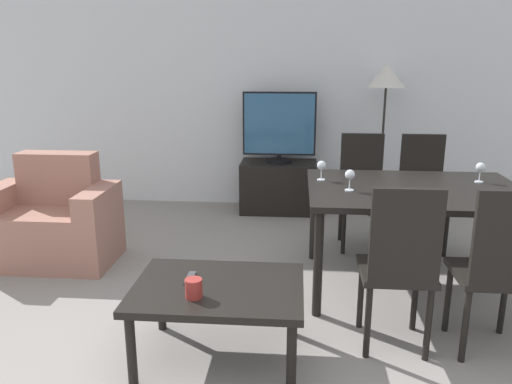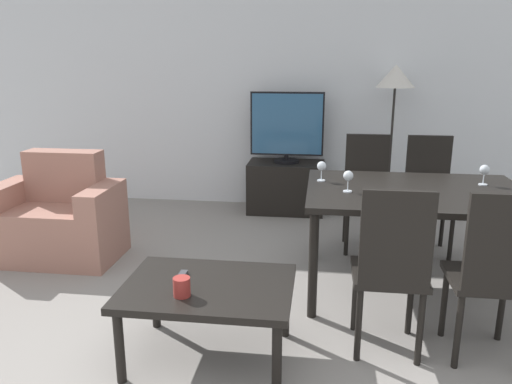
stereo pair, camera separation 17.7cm
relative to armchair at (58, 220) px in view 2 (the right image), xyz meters
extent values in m
cube|color=silver|center=(1.54, 1.84, 1.03)|extent=(6.86, 0.06, 2.70)
cube|color=#9E6B5B|center=(0.00, -0.03, -0.10)|extent=(0.64, 0.61, 0.45)
cube|color=#9E6B5B|center=(0.00, 0.18, 0.34)|extent=(0.64, 0.20, 0.42)
cube|color=#9E6B5B|center=(-0.41, -0.03, -0.01)|extent=(0.18, 0.61, 0.63)
cube|color=#9E6B5B|center=(0.41, -0.03, -0.01)|extent=(0.18, 0.61, 0.63)
cube|color=black|center=(1.77, 1.54, -0.05)|extent=(0.81, 0.46, 0.54)
cylinder|color=black|center=(1.77, 1.54, 0.23)|extent=(0.27, 0.27, 0.03)
cylinder|color=black|center=(1.77, 1.54, 0.27)|extent=(0.04, 0.04, 0.05)
cube|color=black|center=(1.77, 1.54, 0.63)|extent=(0.77, 0.04, 0.66)
cube|color=#2D5B84|center=(1.77, 1.52, 0.63)|extent=(0.73, 0.01, 0.62)
cube|color=black|center=(1.56, -1.26, 0.10)|extent=(0.91, 0.67, 0.04)
cylinder|color=black|center=(1.16, -1.54, -0.12)|extent=(0.05, 0.05, 0.40)
cylinder|color=black|center=(1.96, -1.54, -0.12)|extent=(0.05, 0.05, 0.40)
cylinder|color=black|center=(1.16, -0.98, -0.12)|extent=(0.05, 0.05, 0.40)
cylinder|color=black|center=(1.96, -0.98, -0.12)|extent=(0.05, 0.05, 0.40)
cube|color=black|center=(2.79, -0.26, 0.41)|extent=(1.48, 1.08, 0.04)
cylinder|color=black|center=(2.11, -0.73, 0.03)|extent=(0.06, 0.06, 0.71)
cylinder|color=black|center=(2.11, 0.22, 0.03)|extent=(0.06, 0.06, 0.71)
cylinder|color=black|center=(3.47, 0.22, 0.03)|extent=(0.06, 0.06, 0.71)
cube|color=black|center=(2.53, -1.02, 0.13)|extent=(0.40, 0.40, 0.04)
cylinder|color=black|center=(2.37, -0.86, -0.10)|extent=(0.04, 0.04, 0.43)
cylinder|color=black|center=(2.69, -0.86, -0.10)|extent=(0.04, 0.04, 0.43)
cylinder|color=black|center=(2.37, -1.19, -0.10)|extent=(0.04, 0.04, 0.43)
cylinder|color=black|center=(2.69, -1.19, -0.10)|extent=(0.04, 0.04, 0.43)
cube|color=black|center=(2.53, -1.21, 0.40)|extent=(0.37, 0.04, 0.51)
cube|color=black|center=(3.05, 0.51, 0.13)|extent=(0.40, 0.40, 0.04)
cylinder|color=black|center=(2.89, 0.35, -0.10)|extent=(0.04, 0.04, 0.43)
cylinder|color=black|center=(3.21, 0.35, -0.10)|extent=(0.04, 0.04, 0.43)
cylinder|color=black|center=(2.89, 0.67, -0.10)|extent=(0.04, 0.04, 0.43)
cylinder|color=black|center=(3.21, 0.67, -0.10)|extent=(0.04, 0.04, 0.43)
cube|color=black|center=(3.05, 0.69, 0.40)|extent=(0.37, 0.04, 0.51)
cube|color=black|center=(3.05, -1.02, 0.13)|extent=(0.40, 0.40, 0.04)
cylinder|color=black|center=(2.89, -0.86, -0.10)|extent=(0.04, 0.04, 0.43)
cylinder|color=black|center=(3.21, -0.86, -0.10)|extent=(0.04, 0.04, 0.43)
cylinder|color=black|center=(2.89, -1.19, -0.10)|extent=(0.04, 0.04, 0.43)
cube|color=black|center=(3.05, -1.21, 0.40)|extent=(0.37, 0.04, 0.51)
cube|color=black|center=(2.53, 0.51, 0.13)|extent=(0.40, 0.40, 0.04)
cylinder|color=black|center=(2.37, 0.35, -0.10)|extent=(0.04, 0.04, 0.43)
cylinder|color=black|center=(2.69, 0.35, -0.10)|extent=(0.04, 0.04, 0.43)
cylinder|color=black|center=(2.37, 0.67, -0.10)|extent=(0.04, 0.04, 0.43)
cylinder|color=black|center=(2.69, 0.67, -0.10)|extent=(0.04, 0.04, 0.43)
cube|color=black|center=(2.53, 0.69, 0.40)|extent=(0.37, 0.04, 0.51)
cylinder|color=black|center=(2.83, 1.50, -0.31)|extent=(0.24, 0.24, 0.02)
cylinder|color=black|center=(2.83, 1.50, 0.36)|extent=(0.02, 0.02, 1.31)
cone|color=beige|center=(2.83, 1.50, 1.12)|extent=(0.38, 0.38, 0.22)
cube|color=#38383D|center=(1.39, -1.21, 0.13)|extent=(0.04, 0.15, 0.02)
cylinder|color=maroon|center=(1.46, -1.41, 0.17)|extent=(0.09, 0.09, 0.10)
cylinder|color=silver|center=(2.14, -0.10, 0.43)|extent=(0.06, 0.06, 0.01)
cylinder|color=silver|center=(2.14, -0.10, 0.47)|extent=(0.01, 0.01, 0.07)
sphere|color=silver|center=(2.14, -0.10, 0.54)|extent=(0.07, 0.07, 0.07)
cylinder|color=silver|center=(3.28, -0.07, 0.43)|extent=(0.06, 0.06, 0.01)
cylinder|color=silver|center=(3.28, -0.07, 0.47)|extent=(0.01, 0.01, 0.07)
sphere|color=silver|center=(3.28, -0.07, 0.54)|extent=(0.07, 0.07, 0.07)
cylinder|color=silver|center=(2.32, -0.38, 0.43)|extent=(0.06, 0.06, 0.01)
cylinder|color=silver|center=(2.32, -0.38, 0.47)|extent=(0.01, 0.01, 0.07)
sphere|color=silver|center=(2.32, -0.38, 0.54)|extent=(0.07, 0.07, 0.07)
camera|label=1|loc=(1.96, -3.68, 1.29)|focal=35.00mm
camera|label=2|loc=(2.14, -3.66, 1.29)|focal=35.00mm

